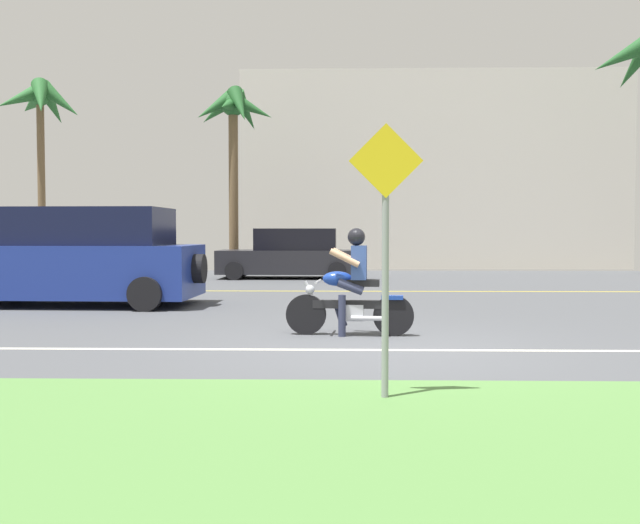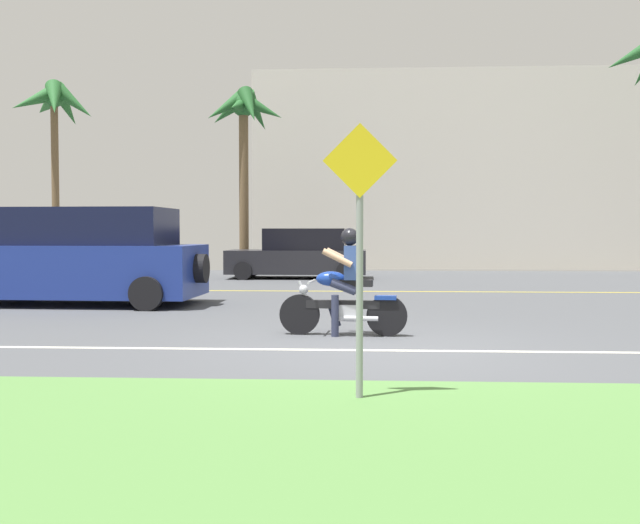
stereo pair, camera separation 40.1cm
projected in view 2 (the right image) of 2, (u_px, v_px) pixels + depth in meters
name	position (u px, v px, depth m)	size (l,w,h in m)	color
ground	(368.00, 321.00, 11.92)	(56.00, 30.00, 0.04)	#4C4F54
grass_median	(382.00, 443.00, 4.83)	(56.00, 3.80, 0.06)	#548442
lane_line_near	(371.00, 350.00, 8.79)	(50.40, 0.12, 0.01)	silver
lane_line_far	(365.00, 291.00, 17.51)	(50.40, 0.12, 0.01)	yellow
motorcyclist	(344.00, 290.00, 10.05)	(1.81, 0.59, 1.52)	black
suv_nearby	(80.00, 258.00, 14.34)	(5.12, 2.36, 1.94)	navy
parked_car_0	(101.00, 258.00, 20.73)	(3.86, 1.84, 1.53)	silver
parked_car_1	(299.00, 255.00, 22.48)	(4.35, 2.02, 1.56)	#232328
palm_tree_1	(244.00, 120.00, 24.06)	(2.82, 2.90, 6.32)	brown
palm_tree_2	(55.00, 112.00, 25.72)	(2.92, 3.13, 6.89)	brown
motorcyclist_distant	(149.00, 267.00, 17.98)	(1.49, 0.80, 1.35)	black
street_sign	(360.00, 234.00, 5.98)	(0.62, 0.06, 2.37)	gray
building_far	(443.00, 173.00, 29.53)	(15.31, 4.00, 7.79)	beige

